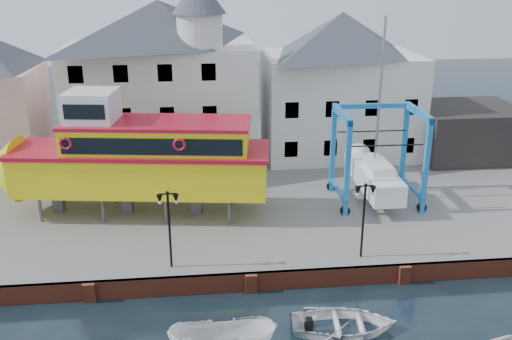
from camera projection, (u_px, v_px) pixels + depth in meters
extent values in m
plane|color=black|center=(251.00, 291.00, 29.00)|extent=(140.00, 140.00, 0.00)
cube|color=slate|center=(235.00, 199.00, 39.10)|extent=(44.00, 22.00, 1.00)
cube|color=brown|center=(251.00, 281.00, 28.94)|extent=(44.00, 0.25, 1.00)
cube|color=brown|center=(89.00, 292.00, 27.98)|extent=(0.60, 0.36, 1.00)
cube|color=brown|center=(251.00, 283.00, 28.78)|extent=(0.60, 0.36, 1.00)
cube|color=brown|center=(404.00, 275.00, 29.58)|extent=(0.60, 0.36, 1.00)
cube|color=silver|center=(163.00, 104.00, 43.89)|extent=(14.00, 8.00, 9.00)
pyramid|color=#41454B|center=(158.00, 22.00, 41.80)|extent=(14.00, 8.00, 3.20)
cube|color=black|center=(85.00, 158.00, 40.64)|extent=(1.00, 0.08, 1.20)
cube|color=black|center=(127.00, 157.00, 40.94)|extent=(1.00, 0.08, 1.20)
cube|color=black|center=(169.00, 155.00, 41.24)|extent=(1.00, 0.08, 1.20)
cube|color=black|center=(211.00, 154.00, 41.54)|extent=(1.00, 0.08, 1.20)
cube|color=black|center=(80.00, 117.00, 39.61)|extent=(1.00, 0.08, 1.20)
cube|color=black|center=(124.00, 116.00, 39.91)|extent=(1.00, 0.08, 1.20)
cube|color=black|center=(167.00, 115.00, 40.21)|extent=(1.00, 0.08, 1.20)
cube|color=black|center=(210.00, 114.00, 40.51)|extent=(1.00, 0.08, 1.20)
cube|color=black|center=(76.00, 75.00, 38.58)|extent=(1.00, 0.08, 1.20)
cube|color=black|center=(121.00, 74.00, 38.88)|extent=(1.00, 0.08, 1.20)
cube|color=black|center=(165.00, 73.00, 39.18)|extent=(1.00, 0.08, 1.20)
cube|color=black|center=(209.00, 72.00, 39.48)|extent=(1.00, 0.08, 1.20)
cylinder|color=silver|center=(200.00, 31.00, 39.99)|extent=(3.20, 3.20, 2.40)
cube|color=silver|center=(339.00, 104.00, 45.93)|extent=(12.00, 8.00, 8.00)
pyramid|color=#41454B|center=(342.00, 33.00, 44.01)|extent=(12.00, 8.00, 3.20)
cube|color=black|center=(291.00, 149.00, 42.60)|extent=(1.00, 0.08, 1.20)
cube|color=black|center=(330.00, 148.00, 42.90)|extent=(1.00, 0.08, 1.20)
cube|color=black|center=(369.00, 147.00, 43.20)|extent=(1.00, 0.08, 1.20)
cube|color=black|center=(407.00, 145.00, 43.50)|extent=(1.00, 0.08, 1.20)
cube|color=black|center=(292.00, 110.00, 41.57)|extent=(1.00, 0.08, 1.20)
cube|color=black|center=(332.00, 109.00, 41.87)|extent=(1.00, 0.08, 1.20)
cube|color=black|center=(372.00, 108.00, 42.17)|extent=(1.00, 0.08, 1.20)
cube|color=black|center=(411.00, 107.00, 42.47)|extent=(1.00, 0.08, 1.20)
cube|color=black|center=(465.00, 131.00, 45.74)|extent=(8.00, 7.00, 4.00)
cylinder|color=black|center=(170.00, 231.00, 28.69)|extent=(0.12, 0.12, 4.00)
cube|color=black|center=(167.00, 194.00, 27.99)|extent=(0.90, 0.06, 0.06)
sphere|color=black|center=(167.00, 193.00, 27.96)|extent=(0.16, 0.16, 0.16)
cone|color=black|center=(160.00, 199.00, 28.04)|extent=(0.32, 0.32, 0.45)
sphere|color=white|center=(160.00, 203.00, 28.10)|extent=(0.18, 0.18, 0.18)
cone|color=black|center=(176.00, 199.00, 28.12)|extent=(0.32, 0.32, 0.45)
sphere|color=white|center=(176.00, 202.00, 28.18)|extent=(0.18, 0.18, 0.18)
cylinder|color=black|center=(363.00, 222.00, 29.69)|extent=(0.12, 0.12, 4.00)
cube|color=black|center=(366.00, 186.00, 28.99)|extent=(0.90, 0.06, 0.06)
sphere|color=black|center=(366.00, 185.00, 28.96)|extent=(0.16, 0.16, 0.16)
cone|color=black|center=(358.00, 191.00, 29.04)|extent=(0.32, 0.32, 0.45)
sphere|color=white|center=(357.00, 194.00, 29.10)|extent=(0.18, 0.18, 0.18)
cone|color=black|center=(373.00, 190.00, 29.12)|extent=(0.32, 0.32, 0.45)
sphere|color=white|center=(373.00, 194.00, 29.18)|extent=(0.18, 0.18, 0.18)
cylinder|color=#59595E|center=(40.00, 209.00, 34.21)|extent=(0.23, 0.23, 1.62)
cylinder|color=#59595E|center=(59.00, 190.00, 37.06)|extent=(0.23, 0.23, 1.62)
cylinder|color=#59595E|center=(103.00, 210.00, 34.09)|extent=(0.23, 0.23, 1.62)
cylinder|color=#59595E|center=(116.00, 191.00, 36.94)|extent=(0.23, 0.23, 1.62)
cylinder|color=#59595E|center=(166.00, 211.00, 33.96)|extent=(0.23, 0.23, 1.62)
cylinder|color=#59595E|center=(174.00, 192.00, 36.81)|extent=(0.23, 0.23, 1.62)
cylinder|color=#59595E|center=(229.00, 212.00, 33.84)|extent=(0.23, 0.23, 1.62)
cylinder|color=#59595E|center=(233.00, 192.00, 36.68)|extent=(0.23, 0.23, 1.62)
cube|color=#59595E|center=(58.00, 199.00, 35.62)|extent=(0.72, 0.63, 1.62)
cube|color=#59595E|center=(127.00, 200.00, 35.48)|extent=(0.72, 0.63, 1.62)
cube|color=#59595E|center=(196.00, 201.00, 35.33)|extent=(0.72, 0.63, 1.62)
cube|color=yellow|center=(142.00, 170.00, 34.75)|extent=(15.59, 6.22, 2.38)
cone|color=yellow|center=(1.00, 169.00, 35.04)|extent=(2.94, 4.41, 4.12)
cube|color=#AF1124|center=(141.00, 150.00, 34.31)|extent=(15.94, 6.44, 0.24)
cube|color=yellow|center=(158.00, 138.00, 34.01)|extent=(11.24, 5.18, 1.73)
cube|color=black|center=(151.00, 147.00, 32.23)|extent=(10.30, 1.53, 0.97)
cube|color=black|center=(164.00, 129.00, 35.75)|extent=(10.30, 1.53, 0.97)
cube|color=#AF1124|center=(157.00, 123.00, 33.68)|extent=(11.47, 5.32, 0.19)
cube|color=white|center=(92.00, 107.00, 33.50)|extent=(3.19, 3.19, 1.97)
cube|color=black|center=(84.00, 112.00, 32.12)|extent=(2.35, 0.39, 0.87)
torus|color=#AF1124|center=(65.00, 143.00, 32.29)|extent=(0.77, 0.26, 0.76)
torus|color=#AF1124|center=(179.00, 145.00, 32.08)|extent=(0.77, 0.26, 0.76)
cube|color=#2068B4|center=(347.00, 169.00, 34.32)|extent=(0.31, 0.31, 6.06)
cylinder|color=black|center=(345.00, 210.00, 35.26)|extent=(0.61, 0.23, 0.61)
cube|color=#2068B4|center=(333.00, 149.00, 38.09)|extent=(0.31, 0.31, 6.06)
cylinder|color=black|center=(331.00, 187.00, 39.03)|extent=(0.61, 0.23, 0.61)
cube|color=#2068B4|center=(426.00, 167.00, 34.75)|extent=(0.31, 0.31, 6.06)
cylinder|color=black|center=(421.00, 208.00, 35.68)|extent=(0.61, 0.23, 0.61)
cube|color=#2068B4|center=(404.00, 147.00, 38.51)|extent=(0.31, 0.31, 6.06)
cylinder|color=black|center=(400.00, 184.00, 39.45)|extent=(0.61, 0.23, 0.61)
cube|color=#2068B4|center=(342.00, 114.00, 35.22)|extent=(0.37, 4.33, 0.42)
cube|color=#2068B4|center=(338.00, 190.00, 36.95)|extent=(0.27, 4.33, 0.18)
cube|color=#2068B4|center=(419.00, 113.00, 35.64)|extent=(0.37, 4.33, 0.42)
cube|color=#2068B4|center=(411.00, 187.00, 37.37)|extent=(0.27, 4.33, 0.18)
cube|color=#2068B4|center=(371.00, 106.00, 37.31)|extent=(5.20, 0.38, 0.30)
cube|color=white|center=(376.00, 179.00, 36.92)|extent=(2.08, 6.52, 1.39)
cone|color=white|center=(360.00, 159.00, 40.53)|extent=(2.01, 1.41, 1.99)
cube|color=#59595E|center=(374.00, 193.00, 37.27)|extent=(0.23, 1.56, 0.61)
cube|color=white|center=(379.00, 167.00, 36.19)|extent=(1.42, 2.62, 0.52)
cylinder|color=#99999E|center=(380.00, 94.00, 35.46)|extent=(0.16, 0.16, 9.52)
cube|color=black|center=(386.00, 145.00, 34.52)|extent=(4.60, 0.19, 0.05)
cube|color=black|center=(372.00, 131.00, 37.44)|extent=(4.60, 0.19, 0.05)
imported|color=white|center=(343.00, 331.00, 25.91)|extent=(5.11, 3.88, 0.99)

